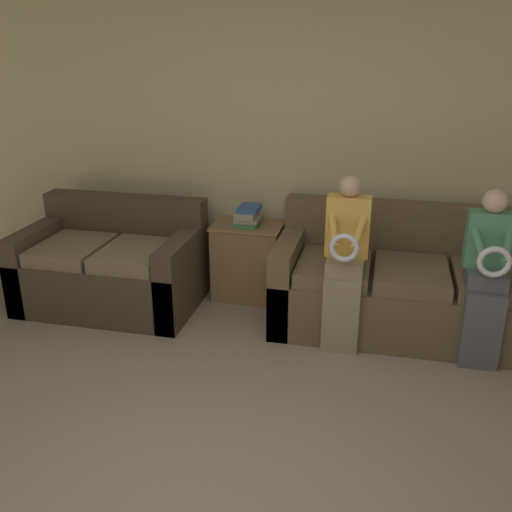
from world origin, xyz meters
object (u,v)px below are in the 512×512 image
Objects in this scene: child_right_seated at (487,272)px; side_shelf at (248,260)px; couch_main at (409,287)px; couch_side at (113,268)px; child_left_seated at (345,258)px; book_stack at (248,216)px.

child_right_seated is 1.83× the size of side_shelf.
couch_side is (-2.37, -0.12, -0.01)m from couch_main.
couch_main is 1.42× the size of couch_side.
child_right_seated is at bearing -19.57° from side_shelf.
child_right_seated is (0.46, -0.37, 0.32)m from couch_main.
child_left_seated is 1.89× the size of side_shelf.
couch_main is 0.68m from child_right_seated.
book_stack reaches higher than side_shelf.
child_left_seated is at bearing -7.49° from couch_side.
couch_main is at bearing 2.90° from couch_side.
child_left_seated reaches higher than couch_main.
child_right_seated is 4.21× the size of book_stack.
couch_side is 1.19m from book_stack.
child_right_seated is at bearing -38.89° from couch_main.
child_right_seated is (2.83, -0.25, 0.33)m from couch_side.
couch_side is at bearing -160.32° from book_stack.
side_shelf is at bearing 168.90° from couch_main.
book_stack is at bearing 143.53° from child_left_seated.
child_left_seated is at bearing -36.47° from book_stack.
side_shelf is at bearing 19.69° from couch_side.
couch_main is 1.40m from book_stack.
couch_main is at bearing 141.11° from child_right_seated.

